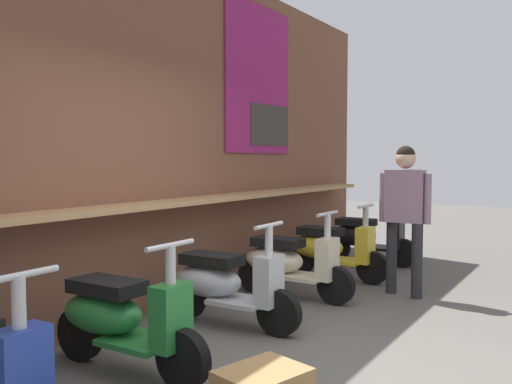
{
  "coord_description": "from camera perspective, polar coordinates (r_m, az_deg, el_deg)",
  "views": [
    {
      "loc": [
        -3.39,
        -1.79,
        1.52
      ],
      "look_at": [
        1.43,
        1.24,
        1.18
      ],
      "focal_mm": 38.43,
      "sensor_mm": 36.0,
      "label": 1
    }
  ],
  "objects": [
    {
      "name": "ground_plane",
      "position": [
        4.12,
        4.19,
        -18.2
      ],
      "size": [
        30.39,
        30.39,
        0.0
      ],
      "primitive_type": "plane",
      "color": "#56544F"
    },
    {
      "name": "scooter_silver",
      "position": [
        5.05,
        -3.5,
        -9.49
      ],
      "size": [
        0.46,
        1.4,
        0.97
      ],
      "rotation": [
        0.0,
        0.0,
        -1.54
      ],
      "color": "#B2B5BA",
      "rests_on": "ground_plane"
    },
    {
      "name": "scooter_cream",
      "position": [
        6.06,
        3.27,
        -7.31
      ],
      "size": [
        0.46,
        1.4,
        0.97
      ],
      "rotation": [
        0.0,
        0.0,
        -1.58
      ],
      "color": "beige",
      "rests_on": "ground_plane"
    },
    {
      "name": "shopper_browsing",
      "position": [
        6.26,
        15.23,
        -1.19
      ],
      "size": [
        0.22,
        0.57,
        1.66
      ],
      "rotation": [
        0.0,
        0.0,
        0.04
      ],
      "color": "#232328",
      "rests_on": "ground_plane"
    },
    {
      "name": "scooter_green",
      "position": [
        4.12,
        -14.04,
        -12.58
      ],
      "size": [
        0.46,
        1.4,
        0.97
      ],
      "rotation": [
        0.0,
        0.0,
        -1.57
      ],
      "color": "#237533",
      "rests_on": "ground_plane"
    },
    {
      "name": "scooter_yellow",
      "position": [
        7.02,
        7.61,
        -5.84
      ],
      "size": [
        0.46,
        1.4,
        0.97
      ],
      "rotation": [
        0.0,
        0.0,
        -1.57
      ],
      "color": "gold",
      "rests_on": "ground_plane"
    },
    {
      "name": "market_stall_facade",
      "position": [
        5.11,
        -16.22,
        6.61
      ],
      "size": [
        10.85,
        0.61,
        3.63
      ],
      "color": "brown",
      "rests_on": "ground_plane"
    },
    {
      "name": "scooter_black",
      "position": [
        8.12,
        11.14,
        -4.61
      ],
      "size": [
        0.46,
        1.4,
        0.97
      ],
      "rotation": [
        0.0,
        0.0,
        -1.55
      ],
      "color": "black",
      "rests_on": "ground_plane"
    }
  ]
}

